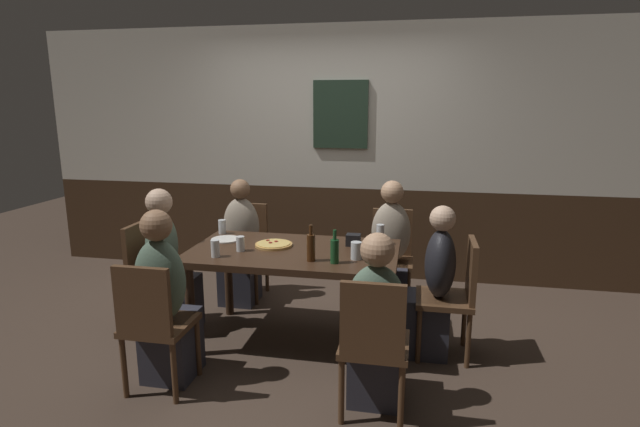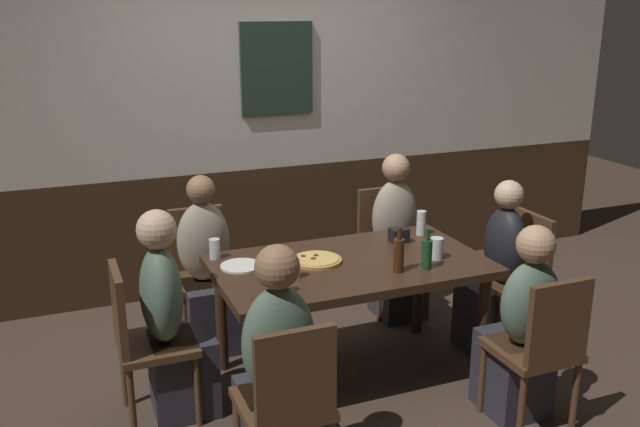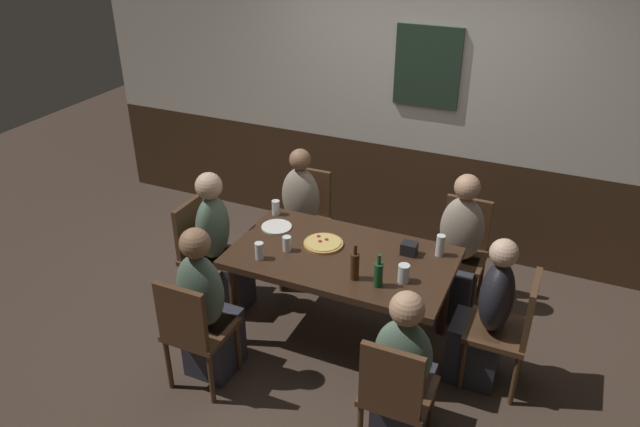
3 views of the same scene
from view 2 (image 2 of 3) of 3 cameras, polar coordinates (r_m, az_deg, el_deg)
ground_plane at (r=4.32m, az=2.36°, el=-13.24°), size 12.00×12.00×0.00m
wall_back at (r=5.35m, az=-4.79°, el=7.53°), size 6.40×0.13×2.60m
dining_table at (r=4.03m, az=2.47°, el=-5.14°), size 1.57×0.91×0.74m
chair_head_east at (r=4.68m, az=16.00°, el=-4.70°), size 0.40×0.40×0.88m
chair_left_near at (r=3.15m, az=-2.67°, el=-15.11°), size 0.40×0.40×0.88m
chair_left_far at (r=4.66m, az=-9.80°, el=-4.36°), size 0.40×0.40×0.88m
chair_right_far at (r=5.10m, az=5.49°, el=-2.31°), size 0.40×0.40×0.88m
chair_head_west at (r=3.80m, az=-14.52°, el=-9.74°), size 0.40×0.40×0.88m
chair_right_near at (r=3.77m, az=17.86°, el=-10.27°), size 0.40×0.40×0.88m
person_head_east at (r=4.59m, az=14.35°, el=-5.32°), size 0.37×0.34×1.12m
person_left_near at (r=3.28m, az=-3.63°, el=-13.65°), size 0.34×0.37×1.18m
person_left_far at (r=4.52m, az=-9.34°, el=-5.25°), size 0.34×0.37×1.15m
person_right_far at (r=4.97m, az=6.34°, el=-2.86°), size 0.34×0.37×1.18m
person_head_west at (r=3.82m, az=-12.10°, el=-9.38°), size 0.37×0.34×1.17m
person_right_near at (r=3.89m, az=16.28°, el=-9.72°), size 0.34×0.37×1.10m
pizza at (r=3.99m, az=-0.27°, el=-3.86°), size 0.29×0.29×0.03m
pint_glass_amber at (r=4.08m, az=9.61°, el=-2.97°), size 0.08×0.08×0.13m
beer_glass_half at (r=3.75m, az=-2.18°, el=-4.63°), size 0.06×0.06×0.11m
tumbler_water at (r=4.49m, az=8.36°, el=-0.92°), size 0.06×0.06×0.16m
pint_glass_stout at (r=4.08m, az=-8.70°, el=-3.02°), size 0.06×0.06×0.12m
tumbler_short at (r=3.56m, az=-3.16°, el=-5.73°), size 0.06×0.06×0.13m
beer_bottle_green at (r=3.91m, az=8.82°, el=-3.25°), size 0.06×0.06×0.24m
beer_bottle_brown at (r=3.84m, az=6.52°, el=-3.36°), size 0.06×0.06×0.26m
plate_white_large at (r=3.94m, az=-6.56°, el=-4.32°), size 0.23×0.23×0.01m
condiment_caddy at (r=4.34m, az=6.54°, el=-1.79°), size 0.11×0.09×0.09m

